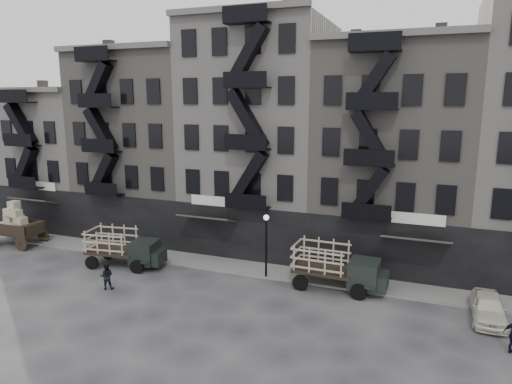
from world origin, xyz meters
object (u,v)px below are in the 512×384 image
(stake_truck_east, at_px, (337,264))
(wagon, at_px, (15,220))
(pedestrian_mid, at_px, (107,276))
(car_east, at_px, (488,308))
(stake_truck_west, at_px, (123,245))

(stake_truck_east, bearing_deg, wagon, -177.23)
(stake_truck_east, distance_m, pedestrian_mid, 14.12)
(car_east, relative_size, pedestrian_mid, 2.44)
(pedestrian_mid, bearing_deg, stake_truck_west, -95.72)
(stake_truck_west, bearing_deg, stake_truck_east, -2.10)
(stake_truck_west, relative_size, car_east, 1.37)
(stake_truck_east, distance_m, car_east, 8.42)
(stake_truck_west, xyz_separation_m, car_east, (22.87, 0.32, -0.85))
(pedestrian_mid, bearing_deg, stake_truck_east, 173.91)
(stake_truck_west, distance_m, pedestrian_mid, 3.96)
(wagon, relative_size, pedestrian_mid, 2.50)
(wagon, distance_m, stake_truck_east, 25.60)
(stake_truck_west, relative_size, pedestrian_mid, 3.34)
(wagon, xyz_separation_m, pedestrian_mid, (12.45, -4.59, -1.17))
(stake_truck_west, xyz_separation_m, pedestrian_mid, (1.43, -3.63, -0.71))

